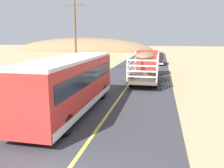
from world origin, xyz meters
TOP-DOWN VIEW (x-y plane):
  - livestock_truck at (1.42, 19.12)m, footprint 2.53×9.70m
  - bus at (-2.26, 6.90)m, footprint 2.54×10.00m
  - car_far at (2.34, 32.90)m, footprint 1.90×4.62m
  - power_pole_mid at (-7.22, 20.72)m, footprint 2.20×0.24m
  - distant_hill at (-23.22, 68.51)m, footprint 47.23×16.99m

SIDE VIEW (x-z plane):
  - distant_hill at x=-23.22m, z-range -4.33..4.33m
  - car_far at x=2.34m, z-range 0.12..2.05m
  - bus at x=-2.26m, z-range 0.14..3.35m
  - livestock_truck at x=1.42m, z-range 0.28..3.30m
  - power_pole_mid at x=-7.22m, z-range 0.30..8.97m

